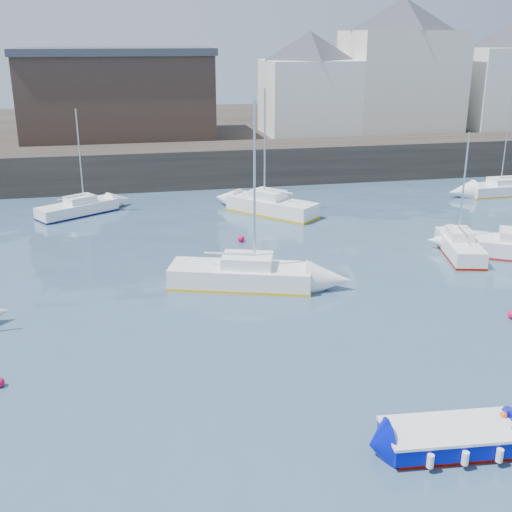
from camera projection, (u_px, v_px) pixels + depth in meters
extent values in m
plane|color=#2D4760|center=(335.00, 427.00, 19.70)|extent=(220.00, 220.00, 0.00)
cube|color=#28231E|center=(198.00, 165.00, 51.61)|extent=(90.00, 5.00, 3.00)
cube|color=#28231E|center=(178.00, 134.00, 68.31)|extent=(90.00, 32.00, 2.80)
cube|color=beige|center=(400.00, 81.00, 60.03)|extent=(10.00, 8.00, 9.00)
pyramid|color=#3A3D44|center=(405.00, 14.00, 58.11)|extent=(13.36, 13.36, 2.80)
cube|color=white|center=(508.00, 88.00, 61.92)|extent=(9.00, 7.00, 7.50)
cube|color=white|center=(309.00, 97.00, 58.25)|extent=(8.00, 7.00, 6.50)
pyramid|color=#3A3D44|center=(310.00, 45.00, 56.79)|extent=(11.14, 11.14, 2.45)
cube|color=#3D2D26|center=(118.00, 96.00, 56.31)|extent=(16.00, 10.00, 7.00)
cube|color=#3A3D44|center=(115.00, 51.00, 55.07)|extent=(16.40, 10.40, 0.60)
cube|color=#8C0A00|center=(450.00, 447.00, 18.58)|extent=(3.68, 1.74, 0.18)
cube|color=#0009A4|center=(451.00, 437.00, 18.47)|extent=(4.01, 1.96, 0.49)
cube|color=white|center=(452.00, 429.00, 18.38)|extent=(4.09, 2.00, 0.09)
cube|color=white|center=(452.00, 435.00, 18.45)|extent=(3.19, 1.41, 0.44)
cube|color=#C6B387|center=(452.00, 432.00, 18.41)|extent=(0.37, 1.19, 0.07)
cylinder|color=white|center=(407.00, 422.00, 19.24)|extent=(0.20, 0.20, 0.39)
cylinder|color=white|center=(430.00, 461.00, 17.49)|extent=(0.20, 0.20, 0.39)
cylinder|color=white|center=(439.00, 420.00, 19.36)|extent=(0.20, 0.20, 0.39)
cylinder|color=white|center=(465.00, 458.00, 17.61)|extent=(0.20, 0.20, 0.39)
cylinder|color=white|center=(470.00, 418.00, 19.48)|extent=(0.20, 0.20, 0.39)
cylinder|color=white|center=(500.00, 455.00, 17.72)|extent=(0.20, 0.20, 0.39)
cube|color=white|center=(241.00, 276.00, 30.61)|extent=(7.06, 4.12, 1.01)
cube|color=yellow|center=(241.00, 284.00, 30.75)|extent=(7.13, 4.17, 0.13)
cube|color=white|center=(247.00, 261.00, 30.32)|extent=(2.74, 2.26, 0.56)
cylinder|color=silver|center=(254.00, 187.00, 29.11)|extent=(0.11, 0.11, 7.73)
cube|color=white|center=(460.00, 247.00, 34.92)|extent=(2.73, 5.21, 0.89)
cube|color=#7E1000|center=(459.00, 254.00, 35.05)|extent=(2.75, 5.26, 0.12)
cube|color=white|center=(460.00, 234.00, 34.93)|extent=(1.57, 1.97, 0.50)
cylinder|color=silver|center=(464.00, 186.00, 34.31)|extent=(0.10, 0.10, 5.72)
cube|color=white|center=(272.00, 207.00, 42.91)|extent=(5.68, 5.96, 1.02)
cube|color=gold|center=(272.00, 213.00, 43.05)|extent=(5.73, 6.02, 0.14)
cube|color=white|center=(268.00, 195.00, 42.82)|extent=(2.58, 2.62, 0.57)
cylinder|color=silver|center=(265.00, 145.00, 41.92)|extent=(0.11, 0.11, 7.18)
cube|color=white|center=(507.00, 189.00, 48.37)|extent=(6.33, 2.24, 0.81)
cube|color=orange|center=(507.00, 193.00, 48.48)|extent=(6.40, 2.26, 0.11)
cube|color=white|center=(505.00, 181.00, 48.09)|extent=(2.25, 1.58, 0.45)
cylinder|color=silver|center=(507.00, 136.00, 46.92)|extent=(0.09, 0.09, 7.20)
cube|color=white|center=(77.00, 209.00, 42.81)|extent=(5.42, 4.32, 0.80)
cube|color=#111140|center=(78.00, 214.00, 42.92)|extent=(5.47, 4.36, 0.11)
cube|color=white|center=(80.00, 199.00, 42.78)|extent=(2.26, 2.09, 0.44)
cylinder|color=silver|center=(80.00, 156.00, 42.03)|extent=(0.09, 0.09, 6.14)
sphere|color=#D60C41|center=(0.00, 387.00, 21.94)|extent=(0.35, 0.35, 0.35)
sphere|color=#D60C41|center=(512.00, 319.00, 27.21)|extent=(0.43, 0.43, 0.43)
sphere|color=#D60C41|center=(241.00, 242.00, 37.33)|extent=(0.40, 0.40, 0.40)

